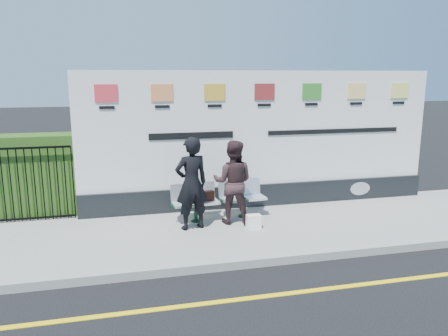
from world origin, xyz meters
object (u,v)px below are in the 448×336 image
object	(u,v)px
billboard	(262,148)
bench	(220,209)
woman_right	(233,182)
woman_left	(191,184)

from	to	relation	value
billboard	bench	distance (m)	1.76
bench	woman_right	bearing A→B (deg)	-57.43
bench	woman_left	xyz separation A→B (m)	(-0.65, -0.43, 0.68)
billboard	woman_right	world-z (taller)	billboard
bench	woman_right	distance (m)	0.71
billboard	woman_right	bearing A→B (deg)	-132.31
woman_right	woman_left	bearing A→B (deg)	32.72
billboard	woman_left	size ratio (longest dim) A/B	4.48
billboard	bench	size ratio (longest dim) A/B	4.12
woman_right	billboard	bearing A→B (deg)	-110.45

